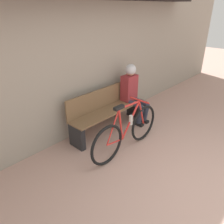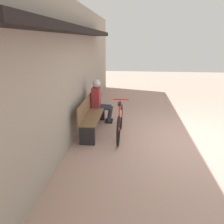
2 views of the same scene
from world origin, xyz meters
name	(u,v)px [view 2 (image 2 of 2)]	position (x,y,z in m)	size (l,w,h in m)	color
ground_plane	(191,141)	(0.00, 0.00, 0.00)	(24.00, 24.00, 0.00)	tan
storefront_wall	(71,70)	(0.00, 2.86, 1.66)	(12.00, 0.56, 3.20)	#9E9384
park_bench_near	(91,116)	(0.40, 2.50, 0.41)	(1.78, 0.42, 0.87)	brown
bicycle	(120,122)	(0.09, 1.73, 0.38)	(1.69, 0.40, 0.94)	black
person_seated	(99,98)	(1.08, 2.39, 0.73)	(0.34, 0.60, 1.26)	#2D3342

